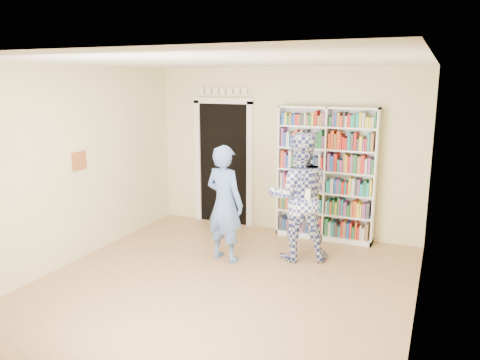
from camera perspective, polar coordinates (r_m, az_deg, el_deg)
The scene contains 11 objects.
floor at distance 5.89m, azimuth -2.68°, elevation -13.05°, with size 5.00×5.00×0.00m, color #9E784C.
ceiling at distance 5.33m, azimuth -2.98°, elevation 14.20°, with size 5.00×5.00×0.00m, color white.
wall_back at distance 7.74m, azimuth 5.42°, elevation 3.53°, with size 4.50×4.50×0.00m, color beige.
wall_left at distance 6.74m, azimuth -20.23°, elevation 1.53°, with size 5.00×5.00×0.00m, color beige.
wall_right at distance 4.91m, azimuth 21.44°, elevation -2.37°, with size 5.00×5.00×0.00m, color beige.
bookshelf at distance 7.44m, azimuth 10.45°, elevation 0.78°, with size 1.53×0.29×2.10m.
doorway at distance 8.15m, azimuth -2.02°, elevation 2.81°, with size 1.10×0.08×2.43m.
wall_art at distance 6.86m, azimuth -19.00°, elevation 2.22°, with size 0.03×0.25×0.25m, color brown.
man_blue at distance 6.50m, azimuth -1.89°, elevation -2.88°, with size 0.60×0.39×1.64m, color #5578BE.
man_plaid at distance 6.57m, azimuth 7.16°, elevation -2.07°, with size 0.88×0.68×1.81m, color navy.
paper_sheet at distance 6.33m, azimuth 7.73°, elevation -2.24°, with size 0.20×0.01×0.28m, color white.
Camera 1 is at (2.37, -4.77, 2.52)m, focal length 35.00 mm.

